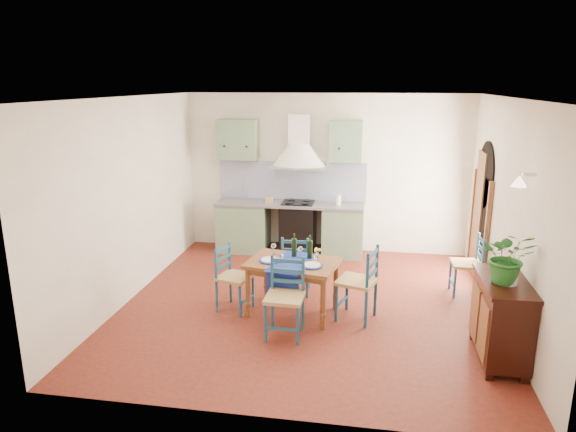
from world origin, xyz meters
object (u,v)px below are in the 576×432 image
object	(u,v)px
dining_table	(293,268)
potted_plant	(508,257)
sideboard	(501,317)
chair_near	(285,297)

from	to	relation	value
dining_table	potted_plant	size ratio (longest dim) A/B	2.18
sideboard	potted_plant	distance (m)	0.72
sideboard	potted_plant	world-z (taller)	potted_plant
potted_plant	sideboard	bearing A→B (deg)	79.19
dining_table	chair_near	distance (m)	0.63
dining_table	potted_plant	bearing A→B (deg)	-19.59
dining_table	sideboard	world-z (taller)	dining_table
dining_table	potted_plant	distance (m)	2.62
dining_table	sideboard	size ratio (longest dim) A/B	1.20
potted_plant	chair_near	bearing A→B (deg)	174.33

